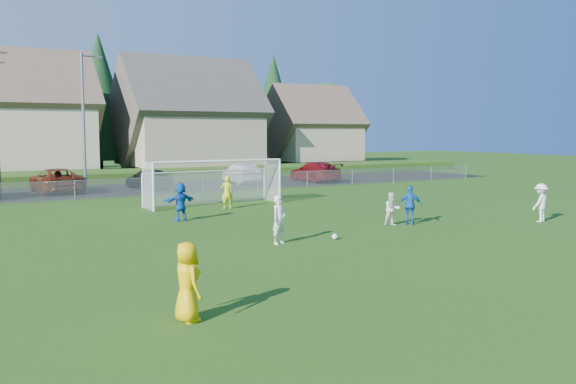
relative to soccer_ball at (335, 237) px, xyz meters
name	(u,v)px	position (x,y,z in m)	size (l,w,h in m)	color
ground	(416,256)	(0.45, -3.86, -0.11)	(160.00, 160.00, 0.00)	#193D0C
asphalt_lot	(146,188)	(0.45, 23.64, -0.10)	(60.00, 60.00, 0.00)	black
grass_embankment	(117,176)	(0.45, 31.14, 0.29)	(70.00, 6.00, 0.80)	#1E420F
soccer_ball	(335,237)	(0.00, 0.00, 0.00)	(0.22, 0.22, 0.22)	white
referee	(187,282)	(-8.35, -6.42, 0.74)	(0.83, 0.54, 1.70)	#F0B904
player_white_a	(279,220)	(-2.21, 0.32, 0.76)	(0.64, 0.42, 1.74)	white
player_white_b	(392,209)	(4.04, 1.51, 0.60)	(0.69, 0.54, 1.42)	white
player_white_c	(541,203)	(10.44, -1.04, 0.74)	(1.10, 0.63, 1.71)	white
player_blue_a	(410,205)	(4.89, 1.31, 0.73)	(0.99, 0.41, 1.68)	#1253AF
player_blue_b	(180,202)	(-3.20, 7.42, 0.75)	(1.60, 0.51, 1.72)	#1253AF
goalkeeper	(227,192)	(0.45, 10.29, 0.74)	(0.62, 0.41, 1.70)	#CDDE1A
car_c	(56,180)	(-5.56, 23.75, 0.68)	(2.63, 5.70, 1.58)	#5E1C0A
car_d	(149,179)	(0.48, 23.12, 0.57)	(1.91, 4.69, 1.36)	black
car_f	(241,174)	(7.88, 23.52, 0.64)	(1.60, 4.57, 1.51)	silver
car_g	(315,172)	(13.97, 22.47, 0.67)	(2.18, 5.36, 1.55)	maroon
soccer_goal	(212,175)	(0.45, 12.18, 1.52)	(7.42, 1.90, 2.50)	white
chainlink_fence	(174,185)	(0.45, 18.14, 0.52)	(52.06, 0.06, 1.20)	gray
streetlight	(84,118)	(-4.00, 22.14, 4.73)	(1.38, 0.18, 9.00)	slate
houses_row	(114,95)	(2.42, 38.60, 7.22)	(53.90, 11.45, 13.27)	tan
tree_row	(88,102)	(1.49, 44.87, 6.80)	(65.98, 12.36, 13.80)	#382616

